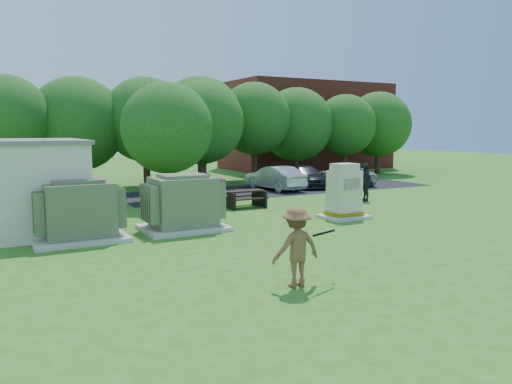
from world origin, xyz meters
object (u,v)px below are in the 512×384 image
transformer_right (183,204)px  batter (296,247)px  generator_cabinet (344,194)px  picnic_table (244,197)px  person_by_generator (354,194)px  car_silver_a (275,178)px  person_walking_right (365,182)px  car_white (202,183)px  person_at_picnic (223,194)px  transformer_left (79,212)px  car_dark (305,176)px  car_silver_b (345,175)px

transformer_right → batter: bearing=-90.2°
transformer_right → generator_cabinet: generator_cabinet is taller
picnic_table → person_by_generator: 5.18m
generator_cabinet → car_silver_a: size_ratio=0.52×
transformer_right → person_walking_right: bearing=13.1°
picnic_table → car_white: 5.62m
car_silver_a → person_walking_right: bearing=97.7°
picnic_table → person_at_picnic: person_at_picnic is taller
person_by_generator → picnic_table: bearing=-5.8°
transformer_left → car_silver_a: bearing=34.6°
picnic_table → person_by_generator: size_ratio=1.19×
generator_cabinet → person_walking_right: generator_cabinet is taller
transformer_right → car_white: size_ratio=0.80×
picnic_table → transformer_left: bearing=-155.6°
person_by_generator → car_dark: bearing=-74.3°
batter → person_at_picnic: 11.50m
person_at_picnic → car_silver_a: person_at_picnic is taller
car_silver_b → car_dark: bearing=0.2°
car_silver_a → car_silver_b: 5.63m
transformer_right → car_silver_a: size_ratio=0.67×
person_by_generator → person_at_picnic: size_ratio=1.06×
transformer_right → person_at_picnic: size_ratio=1.99×
transformer_right → person_walking_right: transformer_right is taller
person_at_picnic → picnic_table: bearing=-25.1°
car_silver_a → generator_cabinet: bearing=69.1°
batter → person_at_picnic: size_ratio=1.27×
picnic_table → person_at_picnic: bearing=-166.6°
picnic_table → car_silver_a: car_silver_a is taller
car_white → car_dark: (7.22, 0.03, 0.04)m
batter → person_walking_right: person_walking_right is taller
person_by_generator → person_walking_right: size_ratio=0.81×
person_at_picnic → person_walking_right: 7.79m
transformer_right → generator_cabinet: (6.78, -0.92, 0.04)m
person_walking_right → car_silver_b: person_walking_right is taller
transformer_left → picnic_table: (8.14, 3.69, -0.46)m
batter → car_dark: batter is taller
batter → car_silver_a: batter is taller
transformer_left → car_white: (8.29, 9.30, -0.33)m
transformer_right → person_by_generator: transformer_right is taller
car_white → generator_cabinet: bearing=-63.1°
picnic_table → batter: bearing=-111.5°
person_walking_right → transformer_left: bearing=-66.2°
generator_cabinet → car_silver_a: (2.51, 9.89, -0.27)m
generator_cabinet → person_at_picnic: size_ratio=1.52×
picnic_table → car_silver_a: (4.85, 5.28, 0.22)m
batter → person_at_picnic: (3.21, 11.05, -0.20)m
picnic_table → person_walking_right: person_walking_right is taller
person_by_generator → transformer_right: bearing=38.2°
generator_cabinet → car_silver_b: (8.13, 10.08, -0.37)m
transformer_left → person_at_picnic: bearing=26.2°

